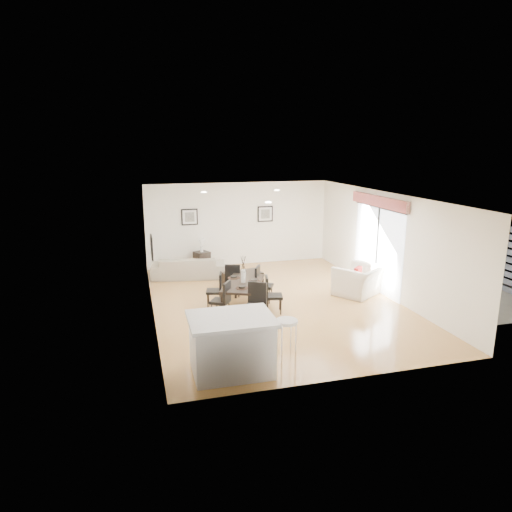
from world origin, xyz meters
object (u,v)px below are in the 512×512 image
object	(u,v)px
sofa	(188,267)
dining_table	(243,285)
dining_chair_foot	(233,278)
bar_stool	(287,326)
dining_chair_efar	(261,282)
kitchen_island	(231,344)
coffee_table	(243,279)
dining_chair_enear	(271,292)
dining_chair_wfar	(217,288)
armchair	(359,280)
side_table	(202,260)
dining_chair_head	(256,301)
dining_chair_wnear	(223,298)

from	to	relation	value
sofa	dining_table	xyz separation A→B (m)	(0.94, -3.06, 0.29)
dining_chair_foot	bar_stool	bearing A→B (deg)	112.06
dining_chair_efar	kitchen_island	bearing A→B (deg)	-176.24
dining_chair_foot	dining_chair_efar	bearing A→B (deg)	157.64
coffee_table	dining_chair_enear	bearing A→B (deg)	-96.74
dining_chair_wfar	kitchen_island	xyz separation A→B (m)	(-0.37, -3.38, 0.05)
armchair	kitchen_island	world-z (taller)	kitchen_island
side_table	bar_stool	distance (m)	6.95
dining_chair_head	dining_chair_foot	size ratio (longest dim) A/B	1.07
dining_chair_enear	dining_chair_foot	xyz separation A→B (m)	(-0.60, 1.39, -0.00)
dining_chair_wfar	coffee_table	xyz separation A→B (m)	(0.98, 1.38, -0.26)
armchair	dining_chair_wfar	size ratio (longest dim) A/B	1.43
sofa	side_table	size ratio (longest dim) A/B	3.83
dining_table	dining_chair_wfar	world-z (taller)	dining_chair_wfar
dining_chair_foot	side_table	xyz separation A→B (m)	(-0.38, 2.92, -0.21)
dining_chair_wfar	kitchen_island	world-z (taller)	kitchen_island
dining_chair_wnear	bar_stool	size ratio (longest dim) A/B	1.01
dining_chair_enear	kitchen_island	bearing A→B (deg)	163.37
armchair	dining_chair_head	xyz separation A→B (m)	(-3.18, -1.27, 0.14)
dining_chair_wfar	dining_table	bearing A→B (deg)	69.67
kitchen_island	armchair	bearing A→B (deg)	38.74
armchair	dining_chair_wnear	distance (m)	3.87
dining_table	dining_chair_wfar	size ratio (longest dim) A/B	2.15
side_table	kitchen_island	world-z (taller)	kitchen_island
dining_table	kitchen_island	size ratio (longest dim) A/B	1.22
dining_chair_enear	kitchen_island	size ratio (longest dim) A/B	0.60
sofa	side_table	xyz separation A→B (m)	(0.54, 0.87, -0.03)
dining_chair_wnear	bar_stool	distance (m)	2.64
dining_chair_enear	bar_stool	xyz separation A→B (m)	(-0.51, -2.61, 0.24)
dining_table	side_table	size ratio (longest dim) A/B	3.20
dining_table	dining_chair_enear	size ratio (longest dim) A/B	2.03
dining_chair_wnear	coffee_table	size ratio (longest dim) A/B	0.84
sofa	dining_chair_enear	bearing A→B (deg)	123.56
dining_chair_enear	coffee_table	xyz separation A→B (m)	(-0.16, 2.15, -0.29)
armchair	side_table	size ratio (longest dim) A/B	2.13
dining_chair_wfar	dining_chair_head	xyz separation A→B (m)	(0.62, -1.39, 0.06)
dining_chair_efar	coffee_table	world-z (taller)	dining_chair_efar
dining_chair_foot	coffee_table	size ratio (longest dim) A/B	0.86
coffee_table	dining_chair_wfar	bearing A→B (deg)	-136.47
armchair	kitchen_island	size ratio (longest dim) A/B	0.81
dining_table	dining_chair_head	xyz separation A→B (m)	(0.04, -1.00, -0.07)
sofa	armchair	distance (m)	5.01
dining_chair_head	side_table	size ratio (longest dim) A/B	1.68
dining_chair_foot	side_table	distance (m)	2.96
dining_chair_efar	side_table	bearing A→B (deg)	43.33
dining_chair_enear	dining_chair_head	size ratio (longest dim) A/B	0.93
side_table	dining_chair_head	bearing A→B (deg)	-84.81
dining_chair_wnear	dining_chair_foot	bearing A→B (deg)	-168.31
dining_table	dining_chair_wnear	bearing A→B (deg)	-118.19
armchair	side_table	world-z (taller)	armchair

